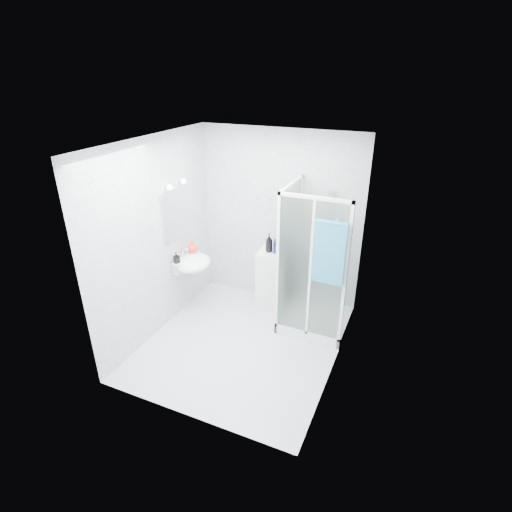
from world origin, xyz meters
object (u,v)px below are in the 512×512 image
at_px(shampoo_bottle_b, 278,244).
at_px(shower_enclosure, 310,298).
at_px(soap_dispenser_black, 176,258).
at_px(shampoo_bottle_a, 269,243).
at_px(soap_dispenser_orange, 192,247).
at_px(wall_basin, 192,263).
at_px(hand_towel, 329,251).
at_px(storage_cabinet, 271,280).

bearing_deg(shampoo_bottle_b, shower_enclosure, -24.19).
bearing_deg(soap_dispenser_black, shampoo_bottle_b, 32.45).
height_order(shampoo_bottle_a, soap_dispenser_black, shampoo_bottle_a).
distance_m(shampoo_bottle_b, soap_dispenser_orange, 1.24).
distance_m(wall_basin, hand_towel, 2.05).
bearing_deg(wall_basin, shower_enclosure, 10.81).
bearing_deg(soap_dispenser_black, hand_towel, 2.89).
bearing_deg(wall_basin, storage_cabinet, 29.23).
bearing_deg(soap_dispenser_black, shower_enclosure, 15.90).
bearing_deg(soap_dispenser_orange, shampoo_bottle_b, 19.09).
bearing_deg(shampoo_bottle_b, hand_towel, -36.87).
bearing_deg(shampoo_bottle_a, storage_cabinet, 22.11).
bearing_deg(soap_dispenser_black, shampoo_bottle_a, 34.14).
xyz_separation_m(shampoo_bottle_b, soap_dispenser_black, (-1.20, -0.76, -0.12)).
xyz_separation_m(shower_enclosure, hand_towel, (0.30, -0.40, 0.93)).
bearing_deg(shampoo_bottle_b, soap_dispenser_black, -147.55).
bearing_deg(wall_basin, soap_dispenser_orange, 117.77).
bearing_deg(wall_basin, shampoo_bottle_a, 29.51).
bearing_deg(shampoo_bottle_a, wall_basin, -150.49).
distance_m(shampoo_bottle_a, shampoo_bottle_b, 0.13).
bearing_deg(wall_basin, soap_dispenser_black, -122.69).
relative_size(shower_enclosure, soap_dispenser_orange, 10.80).
height_order(wall_basin, shampoo_bottle_a, shampoo_bottle_a).
xyz_separation_m(shampoo_bottle_a, soap_dispenser_black, (-1.08, -0.73, -0.12)).
bearing_deg(hand_towel, shampoo_bottle_b, 143.13).
distance_m(wall_basin, soap_dispenser_black, 0.27).
xyz_separation_m(hand_towel, shampoo_bottle_a, (-1.00, 0.63, -0.32)).
height_order(wall_basin, shampoo_bottle_b, shampoo_bottle_b).
distance_m(hand_towel, shampoo_bottle_b, 1.15).
xyz_separation_m(shower_enclosure, wall_basin, (-1.66, -0.32, 0.35)).
height_order(wall_basin, soap_dispenser_black, soap_dispenser_black).
distance_m(shower_enclosure, shampoo_bottle_a, 0.95).
bearing_deg(shower_enclosure, soap_dispenser_black, -164.10).
height_order(soap_dispenser_orange, soap_dispenser_black, soap_dispenser_orange).
relative_size(shampoo_bottle_a, shampoo_bottle_b, 1.01).
distance_m(shampoo_bottle_a, soap_dispenser_black, 1.31).
height_order(shower_enclosure, storage_cabinet, shower_enclosure).
bearing_deg(shampoo_bottle_b, soap_dispenser_orange, -160.91).
relative_size(storage_cabinet, shampoo_bottle_b, 3.48).
bearing_deg(shampoo_bottle_b, shampoo_bottle_a, -165.11).
bearing_deg(hand_towel, soap_dispenser_orange, 172.92).
relative_size(soap_dispenser_orange, soap_dispenser_black, 1.18).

